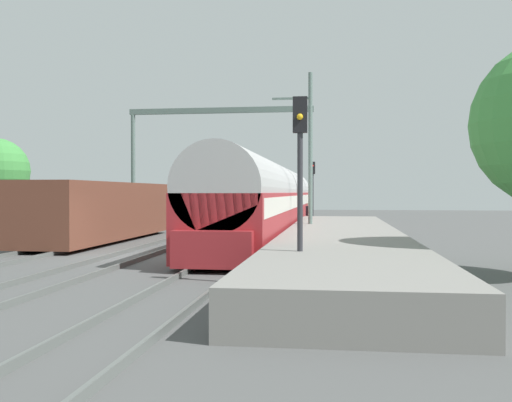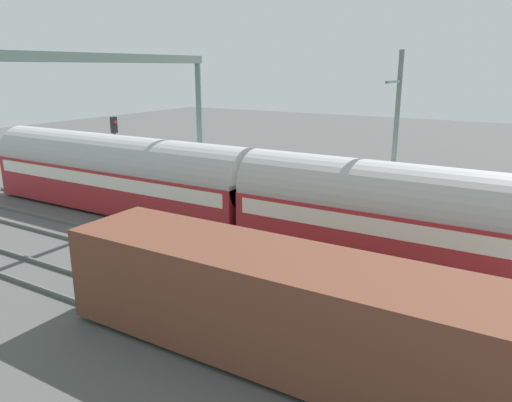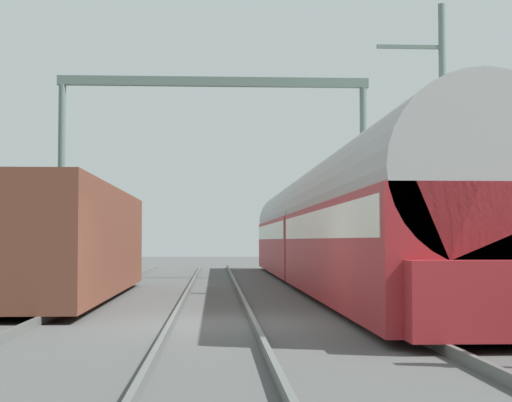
{
  "view_description": "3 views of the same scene",
  "coord_description": "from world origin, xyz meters",
  "px_view_note": "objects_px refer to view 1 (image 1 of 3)",
  "views": [
    {
      "loc": [
        7.39,
        -20.94,
        2.38
      ],
      "look_at": [
        3.84,
        5.54,
        1.99
      ],
      "focal_mm": 41.43,
      "sensor_mm": 36.0,
      "label": 1
    },
    {
      "loc": [
        -13.71,
        1.54,
        7.35
      ],
      "look_at": [
        1.26,
        10.52,
        2.51
      ],
      "focal_mm": 34.07,
      "sensor_mm": 36.0,
      "label": 2
    },
    {
      "loc": [
        0.03,
        -15.07,
        1.54
      ],
      "look_at": [
        1.92,
        22.33,
        3.32
      ],
      "focal_mm": 57.63,
      "sensor_mm": 36.0,
      "label": 3
    }
  ],
  "objects_px": {
    "passenger_train": "(272,200)",
    "freight_car": "(102,211)",
    "person_crossing": "(309,213)",
    "railway_signal_near": "(300,165)",
    "railway_signal_far": "(313,184)",
    "catenary_gantry": "(220,143)"
  },
  "relations": [
    {
      "from": "passenger_train",
      "to": "freight_car",
      "type": "bearing_deg",
      "value": -142.49
    },
    {
      "from": "person_crossing",
      "to": "railway_signal_near",
      "type": "relative_size",
      "value": 0.36
    },
    {
      "from": "railway_signal_far",
      "to": "person_crossing",
      "type": "bearing_deg",
      "value": -90.73
    },
    {
      "from": "railway_signal_far",
      "to": "catenary_gantry",
      "type": "height_order",
      "value": "catenary_gantry"
    },
    {
      "from": "person_crossing",
      "to": "railway_signal_far",
      "type": "distance_m",
      "value": 5.12
    },
    {
      "from": "freight_car",
      "to": "railway_signal_far",
      "type": "height_order",
      "value": "railway_signal_far"
    },
    {
      "from": "passenger_train",
      "to": "person_crossing",
      "type": "distance_m",
      "value": 5.92
    },
    {
      "from": "railway_signal_near",
      "to": "railway_signal_far",
      "type": "distance_m",
      "value": 28.68
    },
    {
      "from": "railway_signal_near",
      "to": "railway_signal_far",
      "type": "xyz_separation_m",
      "value": [
        -0.76,
        28.67,
        -0.08
      ]
    },
    {
      "from": "person_crossing",
      "to": "railway_signal_near",
      "type": "xyz_separation_m",
      "value": [
        0.82,
        -23.94,
        2.04
      ]
    },
    {
      "from": "railway_signal_far",
      "to": "catenary_gantry",
      "type": "xyz_separation_m",
      "value": [
        -5.75,
        -5.98,
        2.6
      ]
    },
    {
      "from": "person_crossing",
      "to": "catenary_gantry",
      "type": "relative_size",
      "value": 0.14
    },
    {
      "from": "railway_signal_near",
      "to": "railway_signal_far",
      "type": "height_order",
      "value": "railway_signal_near"
    },
    {
      "from": "person_crossing",
      "to": "railway_signal_near",
      "type": "distance_m",
      "value": 24.04
    },
    {
      "from": "passenger_train",
      "to": "railway_signal_far",
      "type": "bearing_deg",
      "value": 79.42
    },
    {
      "from": "passenger_train",
      "to": "person_crossing",
      "type": "height_order",
      "value": "passenger_train"
    },
    {
      "from": "freight_car",
      "to": "person_crossing",
      "type": "distance_m",
      "value": 14.88
    },
    {
      "from": "person_crossing",
      "to": "railway_signal_far",
      "type": "relative_size",
      "value": 0.37
    },
    {
      "from": "catenary_gantry",
      "to": "railway_signal_far",
      "type": "bearing_deg",
      "value": 46.13
    },
    {
      "from": "freight_car",
      "to": "catenary_gantry",
      "type": "xyz_separation_m",
      "value": [
        3.84,
        10.17,
        4.13
      ]
    },
    {
      "from": "passenger_train",
      "to": "railway_signal_far",
      "type": "distance_m",
      "value": 10.5
    },
    {
      "from": "person_crossing",
      "to": "railway_signal_far",
      "type": "xyz_separation_m",
      "value": [
        0.06,
        4.73,
        1.96
      ]
    }
  ]
}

